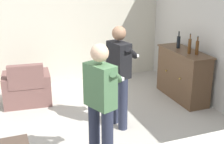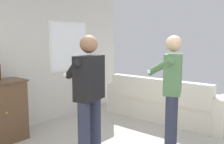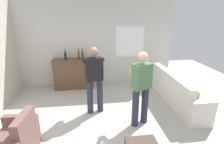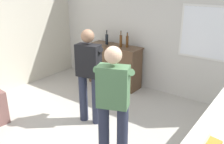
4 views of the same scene
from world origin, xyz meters
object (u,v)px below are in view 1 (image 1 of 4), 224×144
(sideboard_cabinet, at_px, (183,75))
(bottle_liquor_amber, at_px, (190,46))
(bottle_spirits_clear, at_px, (197,47))
(bottle_wine_green, at_px, (178,42))
(person_standing_right, at_px, (101,102))
(armchair, at_px, (27,90))
(person_standing_left, at_px, (119,72))

(sideboard_cabinet, xyz_separation_m, bottle_liquor_amber, (0.20, -0.03, 0.64))
(sideboard_cabinet, relative_size, bottle_spirits_clear, 3.83)
(sideboard_cabinet, height_order, bottle_wine_green, bottle_wine_green)
(bottle_spirits_clear, relative_size, person_standing_right, 0.20)
(armchair, bearing_deg, sideboard_cabinet, 74.53)
(bottle_wine_green, relative_size, bottle_liquor_amber, 0.90)
(bottle_liquor_amber, xyz_separation_m, person_standing_right, (1.40, -2.22, -0.19))
(person_standing_right, bearing_deg, armchair, -164.21)
(bottle_wine_green, bearing_deg, person_standing_right, -50.98)
(person_standing_left, height_order, person_standing_right, same)
(sideboard_cabinet, relative_size, person_standing_left, 0.78)
(bottle_liquor_amber, bearing_deg, person_standing_left, -74.78)
(bottle_wine_green, xyz_separation_m, bottle_liquor_amber, (0.42, -0.03, 0.02))
(bottle_spirits_clear, bearing_deg, sideboard_cabinet, -170.70)
(sideboard_cabinet, xyz_separation_m, bottle_spirits_clear, (0.31, 0.05, 0.63))
(bottle_liquor_amber, height_order, bottle_spirits_clear, bottle_liquor_amber)
(bottle_liquor_amber, xyz_separation_m, person_standing_left, (0.43, -1.58, -0.19))
(armchair, xyz_separation_m, bottle_wine_green, (0.59, 2.93, 0.82))
(bottle_wine_green, xyz_separation_m, bottle_spirits_clear, (0.53, 0.06, 0.01))
(person_standing_left, bearing_deg, armchair, -137.46)
(armchair, xyz_separation_m, sideboard_cabinet, (0.81, 2.94, 0.21))
(armchair, height_order, sideboard_cabinet, sideboard_cabinet)
(sideboard_cabinet, height_order, person_standing_left, person_standing_left)
(bottle_spirits_clear, xyz_separation_m, person_standing_left, (0.32, -1.67, -0.19))
(person_standing_right, bearing_deg, person_standing_left, 146.68)
(bottle_liquor_amber, bearing_deg, bottle_spirits_clear, 36.74)
(bottle_wine_green, bearing_deg, sideboard_cabinet, 2.20)
(sideboard_cabinet, xyz_separation_m, bottle_wine_green, (-0.22, -0.01, 0.62))
(armchair, bearing_deg, person_standing_right, 15.79)
(sideboard_cabinet, distance_m, person_standing_right, 2.80)
(person_standing_right, bearing_deg, bottle_liquor_amber, 122.27)
(sideboard_cabinet, bearing_deg, person_standing_left, -68.82)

